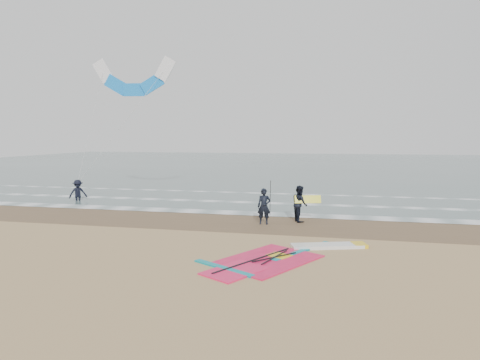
% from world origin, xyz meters
% --- Properties ---
extents(ground, '(120.00, 120.00, 0.00)m').
position_xyz_m(ground, '(0.00, 0.00, 0.00)').
color(ground, tan).
rests_on(ground, ground).
extents(sea_water, '(120.00, 80.00, 0.02)m').
position_xyz_m(sea_water, '(0.00, 48.00, 0.01)').
color(sea_water, '#47605E').
rests_on(sea_water, ground).
extents(wet_sand_band, '(120.00, 5.00, 0.01)m').
position_xyz_m(wet_sand_band, '(0.00, 6.00, 0.00)').
color(wet_sand_band, brown).
rests_on(wet_sand_band, ground).
extents(foam_waterline, '(120.00, 9.15, 0.02)m').
position_xyz_m(foam_waterline, '(0.00, 10.44, 0.03)').
color(foam_waterline, white).
rests_on(foam_waterline, ground).
extents(windsurf_rig, '(5.93, 5.61, 0.14)m').
position_xyz_m(windsurf_rig, '(2.08, 0.23, 0.04)').
color(windsurf_rig, white).
rests_on(windsurf_rig, ground).
extents(person_standing, '(0.67, 0.47, 1.75)m').
position_xyz_m(person_standing, '(0.41, 5.64, 0.88)').
color(person_standing, black).
rests_on(person_standing, ground).
extents(person_walking, '(0.98, 1.08, 1.82)m').
position_xyz_m(person_walking, '(2.04, 6.67, 0.91)').
color(person_walking, black).
rests_on(person_walking, ground).
extents(person_wading, '(1.27, 1.25, 1.76)m').
position_xyz_m(person_wading, '(-12.70, 10.29, 0.88)').
color(person_wading, black).
rests_on(person_wading, ground).
extents(held_pole, '(0.17, 0.86, 1.82)m').
position_xyz_m(held_pole, '(0.71, 5.64, 1.28)').
color(held_pole, black).
rests_on(held_pole, ground).
extents(carried_kiteboard, '(1.30, 0.51, 0.39)m').
position_xyz_m(carried_kiteboard, '(2.44, 6.57, 1.15)').
color(carried_kiteboard, yellow).
rests_on(carried_kiteboard, ground).
extents(surf_kite, '(6.20, 3.23, 8.51)m').
position_xyz_m(surf_kite, '(-10.04, 13.35, 8.11)').
color(surf_kite, white).
rests_on(surf_kite, ground).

